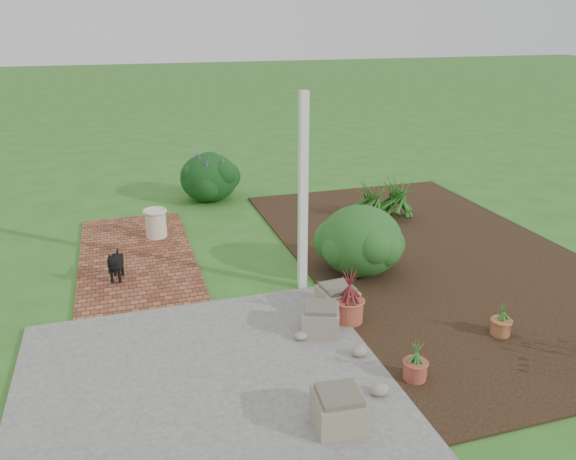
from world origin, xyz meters
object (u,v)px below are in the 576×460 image
object	(u,v)px
cream_ceramic_urn	(156,224)
evergreen_shrub	(361,239)
stone_trough_near	(339,410)
black_dog	(115,263)

from	to	relation	value
cream_ceramic_urn	evergreen_shrub	xyz separation A→B (m)	(2.54, -2.12, 0.25)
stone_trough_near	black_dog	bearing A→B (deg)	116.70
black_dog	cream_ceramic_urn	distance (m)	1.59
cream_ceramic_urn	evergreen_shrub	distance (m)	3.32
stone_trough_near	cream_ceramic_urn	bearing A→B (deg)	102.68
stone_trough_near	cream_ceramic_urn	world-z (taller)	cream_ceramic_urn
black_dog	evergreen_shrub	world-z (taller)	evergreen_shrub
stone_trough_near	cream_ceramic_urn	xyz separation A→B (m)	(-1.11, 4.92, 0.08)
black_dog	cream_ceramic_urn	bearing A→B (deg)	76.74
black_dog	cream_ceramic_urn	xyz separation A→B (m)	(0.63, 1.46, -0.03)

